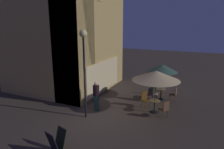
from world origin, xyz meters
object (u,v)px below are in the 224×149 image
at_px(cafe_chair_1, 160,88).
at_px(patron_standing_1, 96,96).
at_px(menu_sandwich_board, 56,141).
at_px(cafe_chair_2, 152,94).
at_px(patio_umbrella_1, 156,76).
at_px(cafe_chair_3, 165,108).
at_px(patron_seated_0, 153,90).
at_px(cafe_table_0, 161,92).
at_px(patio_umbrella_0, 162,68).
at_px(cafe_chair_4, 145,98).
at_px(cafe_table_1, 154,105).
at_px(cafe_chair_0, 174,93).
at_px(street_lamp_near_corner, 84,54).

height_order(cafe_chair_1, patron_standing_1, patron_standing_1).
bearing_deg(menu_sandwich_board, patron_standing_1, 23.97).
bearing_deg(cafe_chair_2, patio_umbrella_1, -122.76).
relative_size(cafe_chair_3, patron_seated_0, 0.73).
relative_size(cafe_table_0, cafe_chair_2, 0.87).
height_order(patio_umbrella_0, cafe_chair_4, patio_umbrella_0).
height_order(cafe_table_1, cafe_chair_1, cafe_chair_1).
bearing_deg(cafe_chair_1, cafe_chair_2, -27.88).
xyz_separation_m(patio_umbrella_1, cafe_chair_1, (2.94, 0.34, -1.60)).
distance_m(cafe_table_1, cafe_chair_0, 2.27).
height_order(patio_umbrella_1, patron_standing_1, patio_umbrella_1).
relative_size(cafe_table_1, patio_umbrella_0, 0.31).
distance_m(cafe_chair_1, patron_standing_1, 4.87).
bearing_deg(cafe_chair_2, cafe_chair_4, -149.43).
xyz_separation_m(cafe_chair_2, patron_seated_0, (0.10, -0.08, 0.21)).
xyz_separation_m(cafe_table_0, cafe_chair_3, (-2.67, -0.75, 0.06)).
xyz_separation_m(cafe_chair_1, cafe_chair_4, (-2.42, 0.35, 0.03)).
xyz_separation_m(cafe_table_0, patron_standing_1, (-3.25, 3.02, 0.34)).
bearing_deg(cafe_chair_1, street_lamp_near_corner, -48.34).
relative_size(street_lamp_near_corner, cafe_chair_1, 5.06).
bearing_deg(street_lamp_near_corner, menu_sandwich_board, -169.11).
bearing_deg(cafe_chair_4, menu_sandwich_board, -71.67).
xyz_separation_m(cafe_table_1, cafe_chair_4, (0.52, 0.69, 0.09)).
distance_m(street_lamp_near_corner, cafe_chair_2, 5.35).
relative_size(cafe_table_1, cafe_chair_0, 0.77).
xyz_separation_m(menu_sandwich_board, patio_umbrella_1, (5.19, -2.60, 1.68)).
height_order(patio_umbrella_0, patio_umbrella_1, patio_umbrella_1).
distance_m(cafe_chair_4, patron_seated_0, 1.19).
distance_m(patio_umbrella_0, cafe_chair_3, 3.16).
bearing_deg(cafe_chair_2, street_lamp_near_corner, -178.21).
height_order(street_lamp_near_corner, cafe_table_1, street_lamp_near_corner).
relative_size(cafe_chair_0, cafe_chair_3, 0.97).
bearing_deg(cafe_chair_0, patio_umbrella_1, 73.86).
relative_size(street_lamp_near_corner, cafe_table_1, 6.36).
xyz_separation_m(menu_sandwich_board, cafe_table_0, (7.38, -2.51, 0.05)).
bearing_deg(cafe_chair_4, patron_standing_1, -110.21).
relative_size(patio_umbrella_0, patron_standing_1, 1.38).
bearing_deg(patio_umbrella_1, menu_sandwich_board, 153.40).
bearing_deg(patron_seated_0, cafe_chair_3, -114.56).
bearing_deg(street_lamp_near_corner, cafe_chair_4, -44.00).
distance_m(menu_sandwich_board, cafe_table_0, 7.80).
xyz_separation_m(street_lamp_near_corner, cafe_chair_4, (2.59, -2.50, -2.85)).
distance_m(cafe_chair_1, cafe_chair_2, 1.38).
bearing_deg(cafe_chair_4, patron_seated_0, 116.53).
height_order(patron_seated_0, patron_standing_1, patron_standing_1).
bearing_deg(cafe_chair_2, patron_seated_0, 0.00).
relative_size(patio_umbrella_1, cafe_chair_1, 2.86).
xyz_separation_m(patio_umbrella_1, cafe_chair_3, (-0.47, -0.65, -1.57)).
bearing_deg(cafe_chair_0, menu_sandwich_board, 68.81).
bearing_deg(street_lamp_near_corner, patio_umbrella_1, -57.04).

